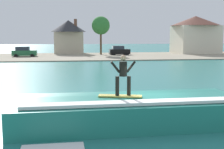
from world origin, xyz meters
TOP-DOWN VIEW (x-y plane):
  - ground_plane at (0.00, 0.00)m, footprint 260.00×260.00m
  - wave_crest at (-1.00, -0.33)m, footprint 9.74×3.71m
  - surfboard at (-1.42, -0.50)m, footprint 1.85×0.87m
  - surfer at (-1.31, -0.57)m, footprint 1.07×0.32m
  - shoreline_bank at (0.00, 42.82)m, footprint 120.00×20.61m
  - car_near_shore at (-10.30, 43.09)m, footprint 4.17×2.14m
  - car_far_shore at (6.98, 45.19)m, footprint 3.88×2.15m
  - house_gabled_white at (23.84, 48.82)m, footprint 10.33×10.33m
  - house_small_cottage at (-2.39, 51.92)m, footprint 7.20×7.20m
  - tree_short_bushy at (3.65, 46.51)m, footprint 3.46×3.46m

SIDE VIEW (x-z plane):
  - ground_plane at x=0.00m, z-range 0.00..0.00m
  - shoreline_bank at x=0.00m, z-range 0.00..0.16m
  - wave_crest at x=-1.00m, z-range -0.04..1.18m
  - car_far_shore at x=6.98m, z-range 0.01..1.87m
  - car_near_shore at x=-10.30m, z-range 0.02..1.88m
  - surfboard at x=-1.42m, z-range 1.22..1.28m
  - surfer at x=-1.31m, z-range 1.37..3.05m
  - house_small_cottage at x=-2.39m, z-range 0.41..7.54m
  - house_gabled_white at x=23.84m, z-range 0.40..8.22m
  - tree_short_bushy at x=3.65m, z-range 1.93..9.36m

